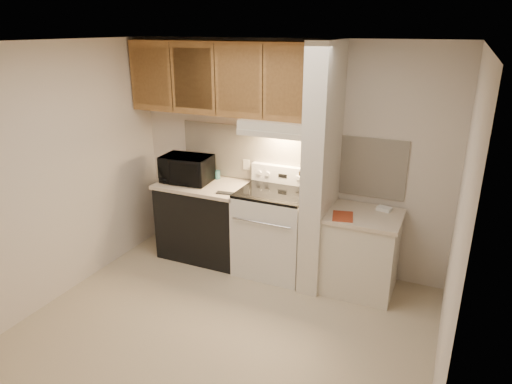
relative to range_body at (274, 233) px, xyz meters
The scene contains 50 objects.
floor 1.24m from the range_body, 90.00° to the right, with size 3.60×3.60×0.00m, color #BDAC8D.
ceiling 2.34m from the range_body, 90.00° to the right, with size 3.60×3.60×0.00m, color white.
wall_back 0.86m from the range_body, 90.00° to the left, with size 3.60×0.02×2.50m, color beige.
wall_left 2.28m from the range_body, 147.31° to the right, with size 0.02×3.00×2.50m, color beige.
wall_right 2.28m from the range_body, 32.69° to the right, with size 0.02×3.00×2.50m, color beige.
backsplash 0.84m from the range_body, 90.00° to the left, with size 2.60×0.02×0.63m, color white.
range_body is the anchor object (origin of this frame).
oven_window 0.32m from the range_body, 90.00° to the right, with size 0.50×0.01×0.30m, color black.
oven_handle 0.44m from the range_body, 90.00° to the right, with size 0.02×0.02×0.65m, color silver.
cooktop 0.48m from the range_body, ahead, with size 0.74×0.64×0.03m, color black.
range_backguard 0.66m from the range_body, 90.00° to the left, with size 0.76×0.08×0.20m, color silver.
range_display 0.64m from the range_body, 90.00° to the left, with size 0.10×0.01×0.04m, color black.
range_knob_left_outer 0.70m from the range_body, 139.40° to the left, with size 0.05×0.05×0.02m, color silver.
range_knob_left_inner 0.66m from the range_body, 126.87° to the left, with size 0.05×0.05×0.02m, color silver.
range_knob_right_inner 0.66m from the range_body, 53.13° to the left, with size 0.05×0.05×0.02m, color silver.
range_knob_right_outer 0.70m from the range_body, 40.60° to the left, with size 0.05×0.05×0.02m, color silver.
dishwasher_front 0.88m from the range_body, behind, with size 1.00×0.63×0.87m, color black.
left_countertop 0.98m from the range_body, behind, with size 1.04×0.67×0.04m, color beige.
spoon_rest 0.69m from the range_body, 158.40° to the right, with size 0.22×0.07×0.01m, color black.
teal_jar 1.00m from the range_body, 164.51° to the left, with size 0.09×0.09×0.10m, color #316768.
outlet 0.86m from the range_body, 146.31° to the left, with size 0.08×0.01×0.12m, color beige.
microwave 1.24m from the range_body, behind, with size 0.56×0.38×0.31m, color black.
partition_pillar 0.94m from the range_body, ahead, with size 0.22×0.70×2.50m, color beige.
pillar_trim 0.93m from the range_body, ahead, with size 0.01×0.70×0.04m, color olive.
knife_strip 0.95m from the range_body, ahead, with size 0.02×0.42×0.04m, color black.
knife_blade_a 0.87m from the range_body, 28.25° to the right, with size 0.01×0.04×0.16m, color silver.
knife_handle_a 1.01m from the range_body, 29.94° to the right, with size 0.02×0.02×0.10m, color black.
knife_blade_b 0.85m from the range_body, 20.20° to the right, with size 0.01×0.04×0.18m, color silver.
knife_handle_b 0.99m from the range_body, 18.40° to the right, with size 0.02×0.02×0.10m, color black.
knife_blade_c 0.83m from the range_body, ahead, with size 0.01×0.04×0.20m, color silver.
knife_handle_c 0.99m from the range_body, ahead, with size 0.02×0.02×0.10m, color black.
knife_blade_d 0.85m from the range_body, ahead, with size 0.01×0.04×0.16m, color silver.
knife_handle_d 0.98m from the range_body, ahead, with size 0.02×0.02×0.10m, color black.
knife_blade_e 0.85m from the range_body, 16.12° to the left, with size 0.01×0.04×0.18m, color silver.
knife_handle_e 0.99m from the range_body, 16.67° to the left, with size 0.02×0.02×0.10m, color black.
oven_mitt 0.87m from the range_body, 23.58° to the left, with size 0.03×0.10×0.25m, color slate.
right_cab_base 0.97m from the range_body, ahead, with size 0.70×0.60×0.81m, color beige.
right_countertop 1.04m from the range_body, ahead, with size 0.74×0.64×0.04m, color beige.
red_folder 0.90m from the range_body, 11.10° to the right, with size 0.20×0.27×0.01m, color #99361C.
white_box 1.22m from the range_body, ahead, with size 0.14×0.09×0.04m, color white.
range_hood 1.17m from the range_body, 90.00° to the left, with size 0.78×0.44×0.15m, color beige.
hood_lip 1.12m from the range_body, 90.00° to the right, with size 0.78×0.04×0.06m, color beige.
upper_cabinets 1.77m from the range_body, 166.16° to the left, with size 2.18×0.33×0.77m, color olive.
cab_door_a 2.22m from the range_body, behind, with size 0.46×0.01×0.63m, color olive.
cab_gap_a 2.04m from the range_body, behind, with size 0.01×0.01×0.73m, color black.
cab_door_b 1.89m from the range_body, behind, with size 0.46×0.01×0.63m, color olive.
cab_gap_b 1.77m from the range_body, behind, with size 0.01×0.01×0.73m, color black.
cab_door_c 1.68m from the range_body, behind, with size 0.46×0.01×0.63m, color olive.
cab_gap_c 1.63m from the range_body, behind, with size 0.01×0.01×0.73m, color black.
cab_door_d 1.63m from the range_body, ahead, with size 0.46×0.01×0.63m, color olive.
Camera 1 is at (1.70, -3.11, 2.61)m, focal length 32.00 mm.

